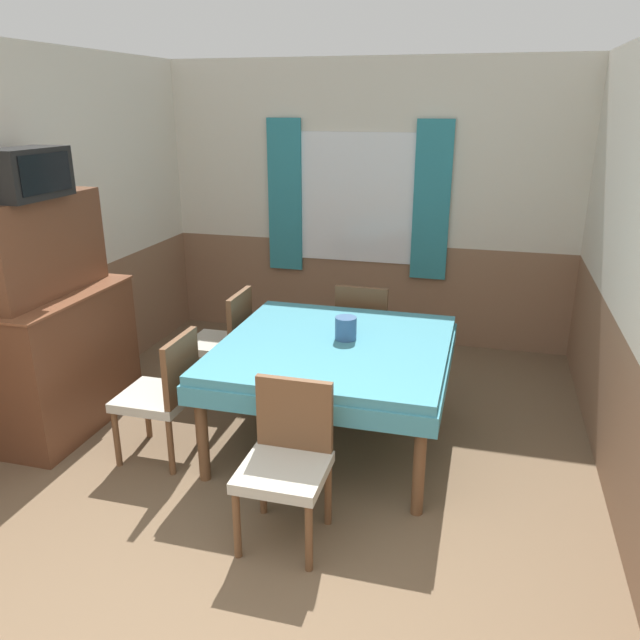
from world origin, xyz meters
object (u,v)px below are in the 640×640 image
object	(u,v)px
sideboard	(61,334)
chair_left_near	(164,392)
chair_left_far	(225,339)
chair_head_near	(287,457)
chair_head_window	(364,328)
tv	(26,174)
dining_table	(334,357)
vase	(346,328)

from	to	relation	value
sideboard	chair_left_near	bearing A→B (deg)	-13.34
chair_left_far	chair_head_near	bearing A→B (deg)	-146.40
chair_head_window	tv	distance (m)	2.70
chair_head_near	chair_head_window	size ratio (longest dim) A/B	1.00
sideboard	tv	distance (m)	1.10
tv	chair_head_near	bearing A→B (deg)	-18.59
tv	chair_head_window	bearing A→B (deg)	36.93
chair_left_near	tv	bearing A→B (deg)	83.53
dining_table	chair_left_near	world-z (taller)	chair_left_near
dining_table	vase	world-z (taller)	vase
chair_head_window	chair_left_far	bearing A→B (deg)	-152.05
chair_left_near	tv	distance (m)	1.60
dining_table	chair_head_window	bearing A→B (deg)	90.00
chair_head_near	tv	size ratio (longest dim) A/B	1.54
chair_left_near	chair_head_window	bearing A→B (deg)	-33.60
tv	vase	xyz separation A→B (m)	(1.93, 0.48, -1.00)
tv	vase	distance (m)	2.23
chair_left_far	tv	size ratio (longest dim) A/B	1.54
chair_head_window	vase	world-z (taller)	vase
dining_table	chair_left_far	world-z (taller)	chair_left_far
vase	chair_head_near	bearing A→B (deg)	-92.89
sideboard	vase	world-z (taller)	sideboard
sideboard	chair_head_window	bearing A→B (deg)	34.61
chair_left_far	dining_table	bearing A→B (deg)	-115.98
chair_head_near	chair_left_far	distance (m)	1.81
chair_head_near	sideboard	distance (m)	2.04
dining_table	sideboard	size ratio (longest dim) A/B	0.93
chair_head_near	chair_left_far	bearing A→B (deg)	-56.40
dining_table	sideboard	world-z (taller)	sideboard
chair_left_far	sideboard	distance (m)	1.19
chair_head_window	tv	bearing A→B (deg)	-143.07
chair_left_far	sideboard	xyz separation A→B (m)	(-0.88, -0.77, 0.24)
chair_left_far	vase	world-z (taller)	vase
chair_left_near	chair_left_far	size ratio (longest dim) A/B	1.00
dining_table	vase	distance (m)	0.21
chair_left_near	chair_head_window	world-z (taller)	same
sideboard	tv	xyz separation A→B (m)	(0.01, -0.11, 1.10)
chair_left_far	chair_head_window	size ratio (longest dim) A/B	1.00
chair_head_near	vase	size ratio (longest dim) A/B	5.54
chair_left_near	vase	size ratio (longest dim) A/B	5.54
chair_left_near	tv	size ratio (longest dim) A/B	1.54
chair_head_window	tv	world-z (taller)	tv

